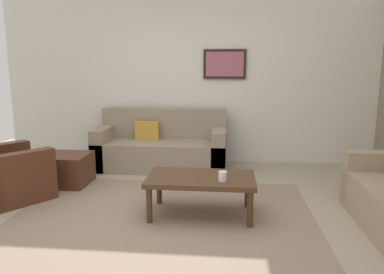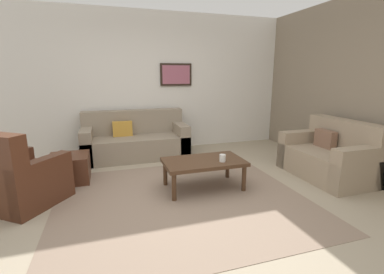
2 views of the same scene
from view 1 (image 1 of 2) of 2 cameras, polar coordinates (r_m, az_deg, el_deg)
name	(u,v)px [view 1 (image 1 of 2)]	position (r m, az deg, el deg)	size (l,w,h in m)	color
ground_plane	(160,223)	(3.76, -5.01, -13.09)	(8.00, 8.00, 0.00)	tan
rear_partition	(188,74)	(6.01, -0.61, 9.63)	(6.00, 0.12, 2.80)	silver
area_rug	(160,223)	(3.75, -5.01, -13.03)	(3.10, 2.73, 0.01)	gray
couch_main	(162,147)	(5.71, -4.61, -1.59)	(1.94, 0.86, 0.88)	gray
armchair_leather	(0,175)	(4.76, -27.51, -5.22)	(1.12, 1.12, 0.95)	#4C2819
ottoman	(67,169)	(5.11, -18.69, -4.76)	(0.56, 0.56, 0.40)	#4C2819
coffee_table	(201,181)	(3.83, 1.41, -6.85)	(1.10, 0.64, 0.41)	#472D1C
cup	(223,176)	(3.66, 4.75, -6.06)	(0.08, 0.08, 0.10)	white
framed_artwork	(225,64)	(5.89, 5.07, 11.14)	(0.66, 0.04, 0.46)	black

